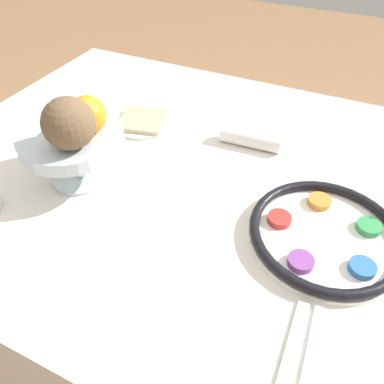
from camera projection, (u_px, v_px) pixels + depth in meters
The scene contains 10 objects.
ground_plane at pixel (224, 339), 1.36m from camera, with size 8.00×8.00×0.00m, color #99704C.
dining_table at pixel (231, 279), 1.11m from camera, with size 1.59×1.03×0.75m.
seder_plate at pixel (325, 234), 0.73m from camera, with size 0.30×0.30×0.03m.
fruit_stand at pixel (72, 143), 0.81m from camera, with size 0.23×0.23×0.12m.
orange_fruit at pixel (87, 115), 0.77m from camera, with size 0.08×0.08×0.08m.
coconut at pixel (69, 124), 0.72m from camera, with size 0.10×0.10×0.10m.
bread_plate at pixel (143, 122), 1.04m from camera, with size 0.16×0.16×0.02m.
napkin_roll at pixel (251, 139), 0.96m from camera, with size 0.16×0.05×0.04m.
fork_left at pixel (311, 361), 0.56m from camera, with size 0.03×0.19×0.01m.
fork_right at pixel (291, 352), 0.57m from camera, with size 0.02×0.19×0.01m.
Camera 1 is at (-0.17, 0.63, 1.32)m, focal length 35.00 mm.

